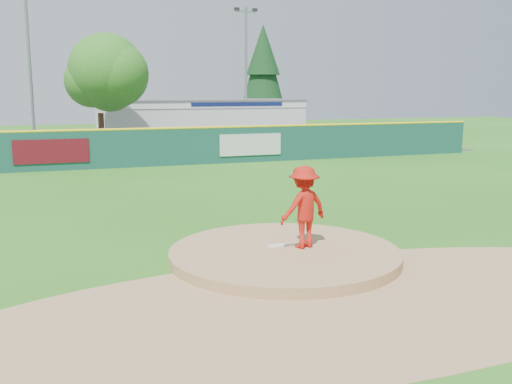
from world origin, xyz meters
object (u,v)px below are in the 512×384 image
object	(u,v)px
deciduous_tree	(99,81)
light_pole_left	(29,57)
pitcher	(304,207)
conifer_tree	(263,73)
van	(196,145)
light_pole_right	(246,69)
pool_building_grp	(198,120)

from	to	relation	value
deciduous_tree	light_pole_left	xyz separation A→B (m)	(-4.00, 2.00, 1.50)
pitcher	conifer_tree	world-z (taller)	conifer_tree
van	light_pole_right	world-z (taller)	light_pole_right
van	light_pole_right	distance (m)	11.07
pitcher	light_pole_right	world-z (taller)	light_pole_right
light_pole_left	light_pole_right	bearing A→B (deg)	7.59
conifer_tree	light_pole_left	distance (m)	21.03
pool_building_grp	van	bearing A→B (deg)	-104.87
conifer_tree	deciduous_tree	bearing A→B (deg)	-143.75
van	deciduous_tree	xyz separation A→B (m)	(-5.07, 4.04, 3.79)
conifer_tree	light_pole_right	bearing A→B (deg)	-119.74
pitcher	light_pole_right	distance (m)	30.51
van	light_pole_left	distance (m)	12.11
conifer_tree	light_pole_right	world-z (taller)	light_pole_right
deciduous_tree	pool_building_grp	bearing A→B (deg)	41.16
light_pole_left	pool_building_grp	bearing A→B (deg)	22.60
light_pole_left	conifer_tree	bearing A→B (deg)	25.35
conifer_tree	van	bearing A→B (deg)	-123.43
deciduous_tree	light_pole_left	world-z (taller)	light_pole_left
pitcher	deciduous_tree	bearing A→B (deg)	-98.36
conifer_tree	light_pole_left	size ratio (longest dim) A/B	0.86
deciduous_tree	conifer_tree	distance (m)	18.63
deciduous_tree	conifer_tree	xyz separation A→B (m)	(15.00, 11.00, 0.99)
pool_building_grp	light_pole_left	distance (m)	13.72
pitcher	light_pole_right	bearing A→B (deg)	-120.42
conifer_tree	light_pole_left	world-z (taller)	light_pole_left
pool_building_grp	light_pole_right	bearing A→B (deg)	-44.95
pool_building_grp	light_pole_right	distance (m)	5.75
van	pool_building_grp	world-z (taller)	pool_building_grp
pool_building_grp	conifer_tree	world-z (taller)	conifer_tree
pool_building_grp	deciduous_tree	distance (m)	11.01
pitcher	deciduous_tree	distance (m)	25.32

